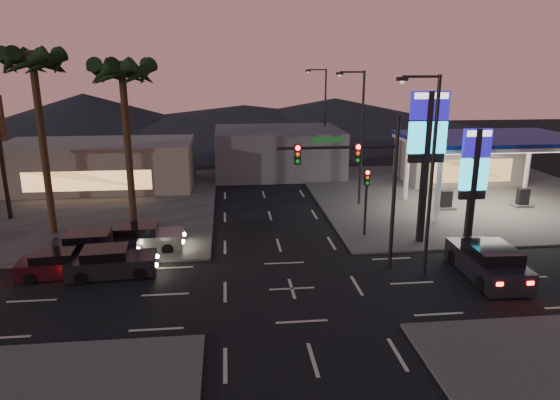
{
  "coord_description": "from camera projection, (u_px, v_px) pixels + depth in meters",
  "views": [
    {
      "loc": [
        -2.92,
        -21.85,
        10.48
      ],
      "look_at": [
        -0.0,
        5.28,
        3.0
      ],
      "focal_mm": 32.0,
      "sensor_mm": 36.0,
      "label": 1
    }
  ],
  "objects": [
    {
      "name": "ground",
      "position": [
        292.0,
        289.0,
        24.03
      ],
      "size": [
        140.0,
        140.0,
        0.0
      ],
      "primitive_type": "plane",
      "color": "black",
      "rests_on": "ground"
    },
    {
      "name": "corner_lot_nw",
      "position": [
        55.0,
        206.0,
        37.7
      ],
      "size": [
        24.0,
        24.0,
        0.12
      ],
      "primitive_type": "cube",
      "color": "#47443F",
      "rests_on": "ground"
    },
    {
      "name": "building_far_mid",
      "position": [
        278.0,
        152.0,
        48.58
      ],
      "size": [
        12.0,
        9.0,
        4.4
      ],
      "primitive_type": "cube",
      "color": "#4C4C51",
      "rests_on": "ground"
    },
    {
      "name": "pylon_sign_tall",
      "position": [
        427.0,
        138.0,
        28.48
      ],
      "size": [
        2.2,
        0.35,
        9.0
      ],
      "color": "black",
      "rests_on": "ground"
    },
    {
      "name": "building_far_west",
      "position": [
        99.0,
        165.0,
        43.15
      ],
      "size": [
        16.0,
        8.0,
        4.0
      ],
      "primitive_type": "cube",
      "color": "#726B5B",
      "rests_on": "ground"
    },
    {
      "name": "car_lane_a_front",
      "position": [
        111.0,
        263.0,
        25.39
      ],
      "size": [
        4.64,
        2.22,
        1.47
      ],
      "color": "black",
      "rests_on": "ground"
    },
    {
      "name": "palm_b",
      "position": [
        34.0,
        73.0,
        29.06
      ],
      "size": [
        4.41,
        4.41,
        11.46
      ],
      "color": "black",
      "rests_on": "ground"
    },
    {
      "name": "traffic_signal_mast",
      "position": [
        362.0,
        172.0,
        24.94
      ],
      "size": [
        6.1,
        0.39,
        8.0
      ],
      "color": "black",
      "rests_on": "ground"
    },
    {
      "name": "corner_lot_ne",
      "position": [
        459.0,
        195.0,
        41.0
      ],
      "size": [
        24.0,
        24.0,
        0.12
      ],
      "primitive_type": "cube",
      "color": "#47443F",
      "rests_on": "ground"
    },
    {
      "name": "gas_station",
      "position": [
        491.0,
        141.0,
        35.84
      ],
      "size": [
        12.2,
        8.2,
        5.47
      ],
      "color": "silver",
      "rests_on": "ground"
    },
    {
      "name": "hill_right",
      "position": [
        335.0,
        113.0,
        82.44
      ],
      "size": [
        50.0,
        50.0,
        5.0
      ],
      "primitive_type": "cone",
      "color": "black",
      "rests_on": "ground"
    },
    {
      "name": "suv_station",
      "position": [
        488.0,
        262.0,
        25.08
      ],
      "size": [
        2.47,
        5.41,
        1.78
      ],
      "color": "black",
      "rests_on": "ground"
    },
    {
      "name": "car_lane_a_mid",
      "position": [
        59.0,
        264.0,
        25.34
      ],
      "size": [
        4.23,
        2.01,
        1.34
      ],
      "color": "black",
      "rests_on": "ground"
    },
    {
      "name": "pedestal_signal",
      "position": [
        366.0,
        191.0,
        30.51
      ],
      "size": [
        0.32,
        0.39,
        4.3
      ],
      "color": "black",
      "rests_on": "ground"
    },
    {
      "name": "convenience_store",
      "position": [
        458.0,
        160.0,
        45.49
      ],
      "size": [
        10.0,
        6.0,
        4.0
      ],
      "primitive_type": "cube",
      "color": "#726B5B",
      "rests_on": "ground"
    },
    {
      "name": "hill_left",
      "position": [
        85.0,
        113.0,
        78.19
      ],
      "size": [
        40.0,
        40.0,
        6.0
      ],
      "primitive_type": "cone",
      "color": "black",
      "rests_on": "ground"
    },
    {
      "name": "palm_a",
      "position": [
        123.0,
        82.0,
        29.72
      ],
      "size": [
        4.41,
        4.41,
        10.86
      ],
      "color": "black",
      "rests_on": "ground"
    },
    {
      "name": "pylon_sign_short",
      "position": [
        474.0,
        170.0,
        28.24
      ],
      "size": [
        1.6,
        0.35,
        7.0
      ],
      "color": "black",
      "rests_on": "ground"
    },
    {
      "name": "streetlight_near",
      "position": [
        429.0,
        165.0,
        24.17
      ],
      "size": [
        2.14,
        0.25,
        10.0
      ],
      "color": "black",
      "rests_on": "ground"
    },
    {
      "name": "car_lane_b_mid",
      "position": [
        94.0,
        246.0,
        27.56
      ],
      "size": [
        4.89,
        2.29,
        1.56
      ],
      "color": "black",
      "rests_on": "ground"
    },
    {
      "name": "car_lane_b_front",
      "position": [
        142.0,
        239.0,
        28.8
      ],
      "size": [
        4.78,
        2.08,
        1.54
      ],
      "color": "#5E5F61",
      "rests_on": "ground"
    },
    {
      "name": "streetlight_far",
      "position": [
        323.0,
        113.0,
        50.06
      ],
      "size": [
        2.14,
        0.25,
        10.0
      ],
      "color": "black",
      "rests_on": "ground"
    },
    {
      "name": "hill_center",
      "position": [
        244.0,
        118.0,
        81.03
      ],
      "size": [
        60.0,
        60.0,
        4.0
      ],
      "primitive_type": "cone",
      "color": "black",
      "rests_on": "ground"
    },
    {
      "name": "streetlight_mid",
      "position": [
        359.0,
        131.0,
        36.64
      ],
      "size": [
        2.14,
        0.25,
        10.0
      ],
      "color": "black",
      "rests_on": "ground"
    }
  ]
}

